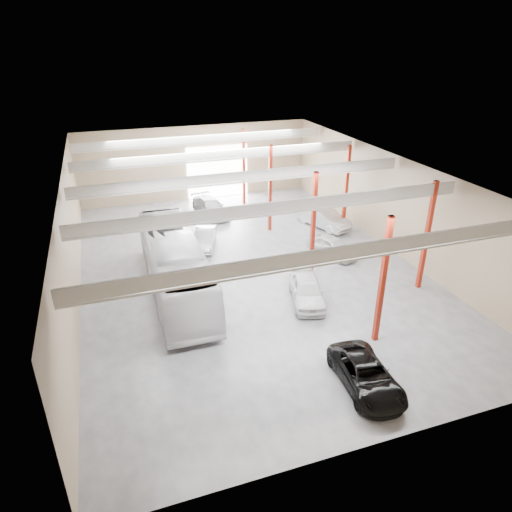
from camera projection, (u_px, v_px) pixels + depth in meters
depot_shell at (247, 197)px, 29.86m from camera, size 22.12×32.12×7.06m
coach_bus at (175, 265)px, 28.00m from camera, size 3.20×13.03×3.62m
black_sedan at (366, 375)px, 20.63m from camera, size 2.57×4.91×1.32m
car_row_a at (307, 290)px, 27.31m from camera, size 3.02×4.89×1.55m
car_row_b at (205, 238)px, 34.53m from camera, size 2.74×4.36×1.36m
car_row_c at (211, 207)px, 40.53m from camera, size 2.91×5.35×1.47m
car_right_near at (323, 217)px, 38.06m from camera, size 3.35×5.33×1.66m
car_right_far at (332, 246)px, 33.15m from camera, size 2.90×4.36×1.38m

